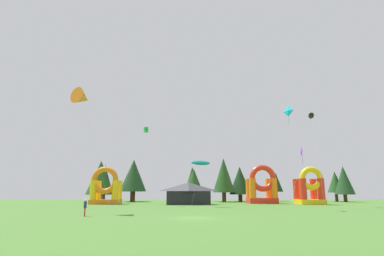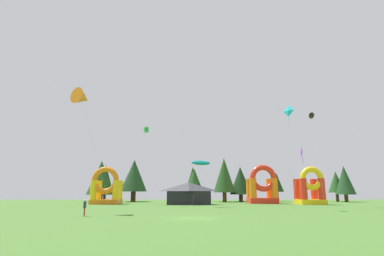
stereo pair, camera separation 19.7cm
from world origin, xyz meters
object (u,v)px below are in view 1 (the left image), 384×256
kite_green_box (146,130)px  inflatable_orange_dome (262,189)px  kite_black_parafoil (311,116)px  person_far_side (85,206)px  kite_teal_parafoil (201,163)px  inflatable_yellow_castle (310,190)px  kite_purple_diamond (303,152)px  festival_tent (189,193)px  kite_cyan_diamond (288,112)px  kite_orange_delta (82,98)px  inflatable_red_slide (106,190)px

kite_green_box → inflatable_orange_dome: 26.38m
kite_black_parafoil → person_far_side: kite_black_parafoil is taller
kite_teal_parafoil → inflatable_yellow_castle: kite_teal_parafoil is taller
inflatable_orange_dome → kite_purple_diamond: bearing=-88.4°
kite_green_box → inflatable_yellow_castle: size_ratio=2.02×
festival_tent → kite_green_box: bearing=-164.6°
kite_cyan_diamond → festival_tent: kite_cyan_diamond is taller
kite_cyan_diamond → person_far_side: size_ratio=9.41×
festival_tent → inflatable_orange_dome: bearing=18.9°
kite_teal_parafoil → person_far_side: size_ratio=4.52×
kite_orange_delta → kite_black_parafoil: bearing=21.1°
kite_purple_diamond → festival_tent: bearing=133.0°
kite_purple_diamond → inflatable_yellow_castle: kite_purple_diamond is taller
kite_green_box → festival_tent: kite_green_box is taller
kite_orange_delta → inflatable_red_slide: bearing=95.8°
kite_orange_delta → kite_cyan_diamond: size_ratio=0.97×
festival_tent → kite_orange_delta: bearing=-123.6°
kite_green_box → person_far_side: size_ratio=8.40×
kite_black_parafoil → festival_tent: kite_black_parafoil is taller
kite_cyan_diamond → festival_tent: bearing=146.7°
kite_orange_delta → inflatable_orange_dome: kite_orange_delta is taller
person_far_side → kite_orange_delta: bearing=-164.8°
kite_teal_parafoil → inflatable_yellow_castle: size_ratio=1.09×
inflatable_red_slide → festival_tent: 16.16m
kite_orange_delta → kite_green_box: size_ratio=1.09×
inflatable_orange_dome → festival_tent: inflatable_orange_dome is taller
kite_orange_delta → inflatable_yellow_castle: (36.70, 21.26, -11.48)m
kite_purple_diamond → kite_green_box: bearing=148.4°
kite_teal_parafoil → inflatable_orange_dome: size_ratio=0.99×
inflatable_yellow_castle → inflatable_orange_dome: size_ratio=0.91×
kite_black_parafoil → person_far_side: 39.69m
kite_orange_delta → kite_cyan_diamond: bearing=18.8°
person_far_side → inflatable_red_slide: inflatable_red_slide is taller
kite_black_parafoil → inflatable_red_slide: kite_black_parafoil is taller
inflatable_yellow_castle → kite_cyan_diamond: bearing=-122.1°
kite_black_parafoil → kite_cyan_diamond: 6.13m
kite_teal_parafoil → kite_purple_diamond: bearing=-32.7°
kite_cyan_diamond → kite_purple_diamond: (-0.41, -6.19, -7.40)m
kite_orange_delta → festival_tent: kite_orange_delta is taller
kite_purple_diamond → festival_tent: size_ratio=1.05×
inflatable_orange_dome → festival_tent: (-14.97, -5.11, -0.88)m
kite_green_box → inflatable_orange_dome: (22.96, 7.31, -10.73)m
festival_tent → kite_black_parafoil: bearing=-18.8°
kite_green_box → inflatable_red_slide: 14.23m
kite_teal_parafoil → kite_purple_diamond: (13.67, -8.79, 0.68)m
kite_cyan_diamond → inflatable_red_slide: size_ratio=2.24×
kite_black_parafoil → inflatable_orange_dome: kite_black_parafoil is taller
kite_orange_delta → kite_purple_diamond: 30.26m
inflatable_red_slide → festival_tent: bearing=-7.7°
kite_cyan_diamond → inflatable_yellow_castle: 18.09m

